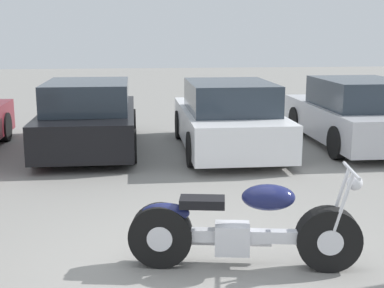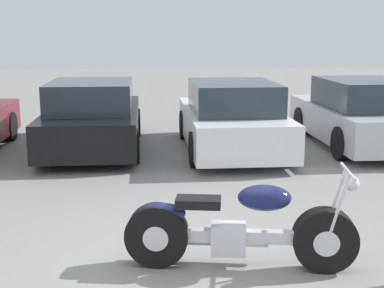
% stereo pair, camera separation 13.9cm
% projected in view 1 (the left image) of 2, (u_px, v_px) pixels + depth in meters
% --- Properties ---
extents(ground_plane, '(60.00, 60.00, 0.00)m').
position_uv_depth(ground_plane, '(200.00, 266.00, 5.35)').
color(ground_plane, gray).
extents(motorcycle, '(2.28, 0.81, 1.03)m').
position_uv_depth(motorcycle, '(241.00, 229.00, 5.26)').
color(motorcycle, black).
rests_on(motorcycle, ground_plane).
extents(parked_car_black, '(1.83, 4.08, 1.37)m').
position_uv_depth(parked_car_black, '(89.00, 118.00, 10.51)').
color(parked_car_black, black).
rests_on(parked_car_black, ground_plane).
extents(parked_car_white, '(1.83, 4.08, 1.37)m').
position_uv_depth(parked_car_white, '(228.00, 119.00, 10.42)').
color(parked_car_white, white).
rests_on(parked_car_white, ground_plane).
extents(parked_car_silver, '(1.83, 4.08, 1.37)m').
position_uv_depth(parked_car_silver, '(355.00, 114.00, 10.98)').
color(parked_car_silver, '#BCBCC1').
rests_on(parked_car_silver, ground_plane).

